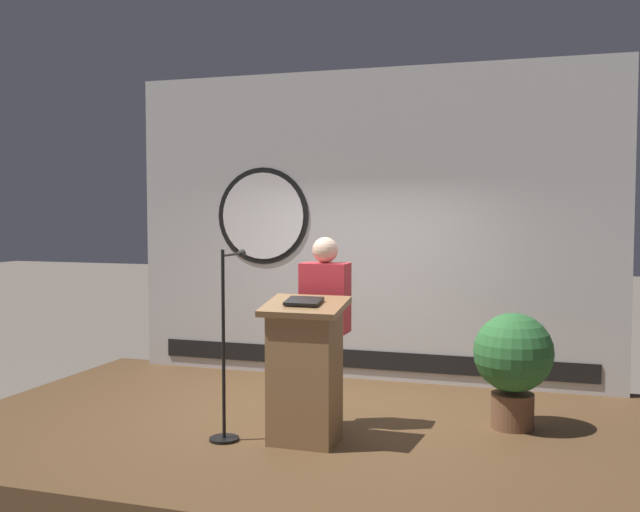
{
  "coord_description": "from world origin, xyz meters",
  "views": [
    {
      "loc": [
        1.96,
        -5.97,
        2.15
      ],
      "look_at": [
        0.08,
        -0.09,
        1.77
      ],
      "focal_mm": 41.41,
      "sensor_mm": 36.0,
      "label": 1
    }
  ],
  "objects_px": {
    "podium": "(305,372)",
    "potted_plant": "(513,359)",
    "microphone_stand": "(226,372)",
    "speaker_person": "(325,330)"
  },
  "relations": [
    {
      "from": "microphone_stand",
      "to": "potted_plant",
      "type": "xyz_separation_m",
      "value": [
        2.19,
        1.01,
        0.05
      ]
    },
    {
      "from": "microphone_stand",
      "to": "potted_plant",
      "type": "height_order",
      "value": "microphone_stand"
    },
    {
      "from": "podium",
      "to": "microphone_stand",
      "type": "relative_size",
      "value": 0.76
    },
    {
      "from": "speaker_person",
      "to": "potted_plant",
      "type": "distance_m",
      "value": 1.61
    },
    {
      "from": "microphone_stand",
      "to": "speaker_person",
      "type": "bearing_deg",
      "value": 41.47
    },
    {
      "from": "potted_plant",
      "to": "microphone_stand",
      "type": "bearing_deg",
      "value": -155.33
    },
    {
      "from": "podium",
      "to": "microphone_stand",
      "type": "distance_m",
      "value": 0.64
    },
    {
      "from": "podium",
      "to": "potted_plant",
      "type": "relative_size",
      "value": 1.18
    },
    {
      "from": "speaker_person",
      "to": "potted_plant",
      "type": "relative_size",
      "value": 1.65
    },
    {
      "from": "podium",
      "to": "speaker_person",
      "type": "height_order",
      "value": "speaker_person"
    }
  ]
}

